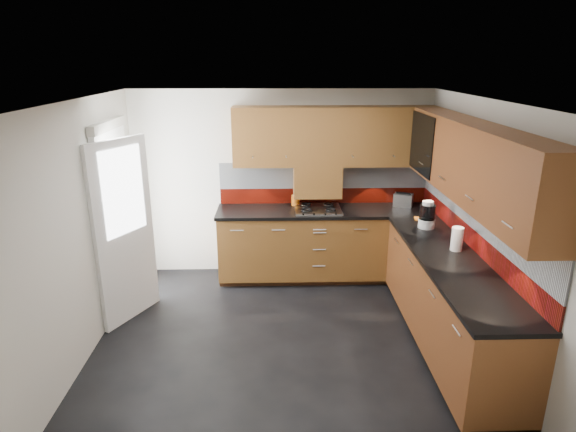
{
  "coord_description": "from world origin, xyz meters",
  "views": [
    {
      "loc": [
        -0.08,
        -4.27,
        2.75
      ],
      "look_at": [
        0.05,
        0.65,
        1.13
      ],
      "focal_mm": 30.0,
      "sensor_mm": 36.0,
      "label": 1
    }
  ],
  "objects_px": {
    "food_processor": "(427,216)",
    "toaster": "(403,200)",
    "utensil_pot": "(295,198)",
    "gas_hob": "(318,209)"
  },
  "relations": [
    {
      "from": "food_processor",
      "to": "toaster",
      "type": "bearing_deg",
      "value": 93.43
    },
    {
      "from": "utensil_pot",
      "to": "toaster",
      "type": "height_order",
      "value": "utensil_pot"
    },
    {
      "from": "utensil_pot",
      "to": "toaster",
      "type": "xyz_separation_m",
      "value": [
        1.38,
        -0.08,
        -0.01
      ]
    },
    {
      "from": "utensil_pot",
      "to": "food_processor",
      "type": "bearing_deg",
      "value": -32.51
    },
    {
      "from": "gas_hob",
      "to": "toaster",
      "type": "bearing_deg",
      "value": 7.62
    },
    {
      "from": "gas_hob",
      "to": "utensil_pot",
      "type": "bearing_deg",
      "value": 140.29
    },
    {
      "from": "toaster",
      "to": "food_processor",
      "type": "distance_m",
      "value": 0.84
    },
    {
      "from": "gas_hob",
      "to": "food_processor",
      "type": "bearing_deg",
      "value": -30.6
    },
    {
      "from": "utensil_pot",
      "to": "food_processor",
      "type": "relative_size",
      "value": 1.25
    },
    {
      "from": "gas_hob",
      "to": "toaster",
      "type": "xyz_separation_m",
      "value": [
        1.11,
        0.15,
        0.07
      ]
    }
  ]
}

